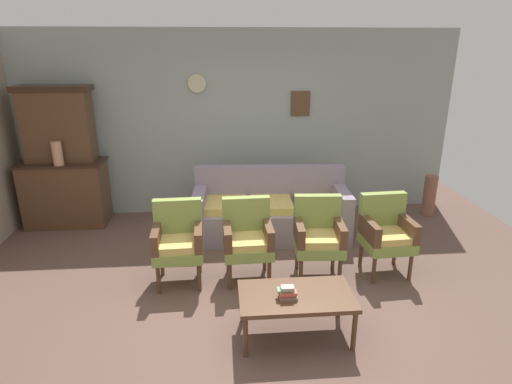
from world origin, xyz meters
name	(u,v)px	position (x,y,z in m)	size (l,w,h in m)	color
ground_plane	(253,304)	(0.00, 0.00, 0.00)	(7.68, 7.68, 0.00)	brown
wall_back_with_decor	(240,124)	(0.00, 2.63, 1.35)	(6.40, 0.09, 2.70)	#939E99
side_cabinet	(66,193)	(-2.51, 2.25, 0.47)	(1.16, 0.55, 0.93)	brown
cabinet_upper_hutch	(58,123)	(-2.51, 2.33, 1.45)	(0.99, 0.38, 1.03)	brown
vase_on_cabinet	(57,153)	(-2.48, 2.08, 1.09)	(0.13, 0.13, 0.32)	tan
floral_couch	(271,212)	(0.36, 1.63, 0.32)	(2.09, 0.90, 0.90)	gray
armchair_near_couch_end	(178,239)	(-0.77, 0.52, 0.50)	(0.54, 0.51, 0.90)	#849947
armchair_row_middle	(247,236)	(-0.02, 0.53, 0.50)	(0.53, 0.50, 0.90)	#849947
armchair_near_cabinet	(318,234)	(0.76, 0.53, 0.50)	(0.55, 0.53, 0.90)	#849947
armchair_by_doorway	(386,231)	(1.53, 0.53, 0.50)	(0.55, 0.52, 0.90)	#849947
coffee_table	(296,299)	(0.33, -0.51, 0.38)	(1.00, 0.56, 0.42)	brown
book_stack_on_table	(287,293)	(0.25, -0.57, 0.47)	(0.17, 0.11, 0.12)	#796950
floor_vase_by_wall	(429,196)	(2.85, 2.15, 0.31)	(0.19, 0.19, 0.61)	brown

